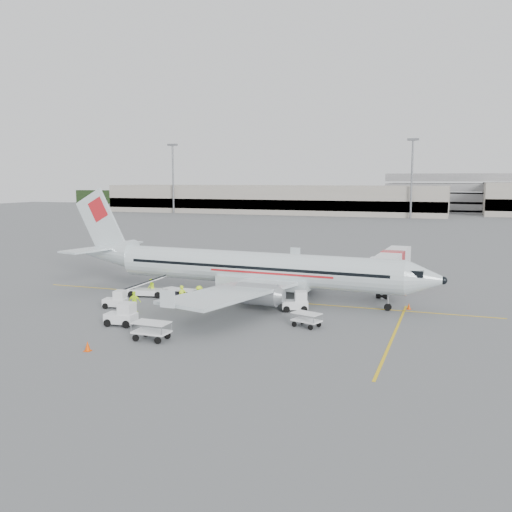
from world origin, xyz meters
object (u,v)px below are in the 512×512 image
Objects in this scene: tug_fore at (295,301)px; tug_aft at (115,299)px; aircraft at (256,246)px; tug_mid at (121,314)px; jet_bridge at (392,270)px; belt_loader at (147,283)px.

tug_aft is (-14.95, -4.12, -0.08)m from tug_fore.
tug_aft is at bearing -140.36° from aircraft.
aircraft is 16.57× the size of tug_fore.
aircraft reaches higher than tug_mid.
jet_bridge reaches higher than tug_fore.
aircraft reaches higher than tug_aft.
aircraft is 11.03m from belt_loader.
tug_aft is at bearing 174.61° from tug_fore.
tug_fore is (-6.62, -12.78, -1.08)m from jet_bridge.
jet_bridge is 6.76× the size of tug_fore.
tug_fore is at bearing -32.47° from aircraft.
tug_fore is at bearing -114.33° from jet_bridge.
tug_mid is at bearing -81.55° from belt_loader.
tug_mid is at bearing -161.50° from tug_fore.
aircraft is 15.00m from jet_bridge.
jet_bridge is 6.38× the size of tug_mid.
aircraft is at bearing 58.91° from tug_mid.
jet_bridge is at bearing 17.30° from belt_loader.
tug_mid is at bearing -113.86° from aircraft.
aircraft is 15.65× the size of tug_mid.
belt_loader is 5.16m from tug_aft.
tug_aft is (-3.81, 5.00, -0.12)m from tug_mid.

